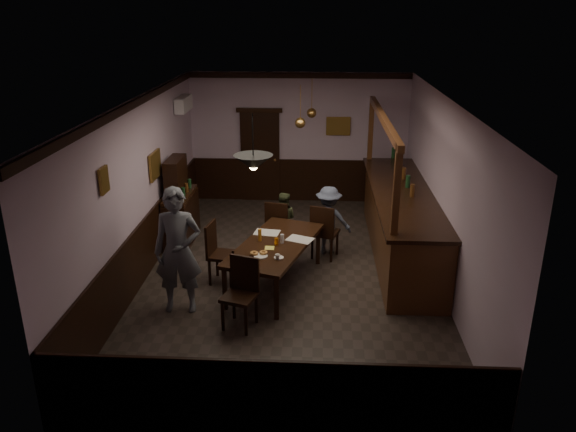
# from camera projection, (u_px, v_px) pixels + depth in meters

# --- Properties ---
(room) EXTENTS (5.01, 8.01, 3.01)m
(room) POSITION_uv_depth(u_px,v_px,m) (290.00, 192.00, 9.22)
(room) COLOR #2D2621
(room) RESTS_ON ground
(dining_table) EXTENTS (1.61, 2.40, 0.75)m
(dining_table) POSITION_uv_depth(u_px,v_px,m) (275.00, 247.00, 9.15)
(dining_table) COLOR black
(dining_table) RESTS_ON ground
(chair_far_left) EXTENTS (0.51, 0.51, 1.01)m
(chair_far_left) POSITION_uv_depth(u_px,v_px,m) (278.00, 224.00, 10.45)
(chair_far_left) COLOR black
(chair_far_left) RESTS_ON ground
(chair_far_right) EXTENTS (0.57, 0.57, 1.04)m
(chair_far_right) POSITION_uv_depth(u_px,v_px,m) (324.00, 230.00, 10.15)
(chair_far_right) COLOR black
(chair_far_right) RESTS_ON ground
(chair_near) EXTENTS (0.56, 0.56, 1.03)m
(chair_near) POSITION_uv_depth(u_px,v_px,m) (242.00, 289.00, 8.03)
(chair_near) COLOR black
(chair_near) RESTS_ON ground
(chair_side) EXTENTS (0.52, 0.52, 1.04)m
(chair_side) POSITION_uv_depth(u_px,v_px,m) (218.00, 250.00, 9.30)
(chair_side) COLOR black
(chair_side) RESTS_ON ground
(person_standing) EXTENTS (0.74, 0.51, 1.94)m
(person_standing) POSITION_uv_depth(u_px,v_px,m) (178.00, 251.00, 8.29)
(person_standing) COLOR slate
(person_standing) RESTS_ON ground
(person_seated_left) EXTENTS (0.56, 0.46, 1.09)m
(person_seated_left) POSITION_uv_depth(u_px,v_px,m) (283.00, 220.00, 10.70)
(person_seated_left) COLOR #454E2F
(person_seated_left) RESTS_ON ground
(person_seated_right) EXTENTS (0.87, 0.54, 1.30)m
(person_seated_right) POSITION_uv_depth(u_px,v_px,m) (328.00, 220.00, 10.37)
(person_seated_right) COLOR #4C556D
(person_seated_right) RESTS_ON ground
(newspaper_left) EXTENTS (0.46, 0.36, 0.01)m
(newspaper_left) POSITION_uv_depth(u_px,v_px,m) (267.00, 233.00, 9.54)
(newspaper_left) COLOR silver
(newspaper_left) RESTS_ON dining_table
(newspaper_right) EXTENTS (0.50, 0.44, 0.01)m
(newspaper_right) POSITION_uv_depth(u_px,v_px,m) (300.00, 239.00, 9.26)
(newspaper_right) COLOR silver
(newspaper_right) RESTS_ON dining_table
(napkin) EXTENTS (0.19, 0.19, 0.00)m
(napkin) POSITION_uv_depth(u_px,v_px,m) (270.00, 248.00, 8.94)
(napkin) COLOR #E4DE54
(napkin) RESTS_ON dining_table
(saucer) EXTENTS (0.15, 0.15, 0.01)m
(saucer) POSITION_uv_depth(u_px,v_px,m) (279.00, 257.00, 8.59)
(saucer) COLOR white
(saucer) RESTS_ON dining_table
(coffee_cup) EXTENTS (0.10, 0.10, 0.07)m
(coffee_cup) POSITION_uv_depth(u_px,v_px,m) (278.00, 257.00, 8.51)
(coffee_cup) COLOR white
(coffee_cup) RESTS_ON saucer
(pastry_plate) EXTENTS (0.22, 0.22, 0.01)m
(pastry_plate) POSITION_uv_depth(u_px,v_px,m) (261.00, 256.00, 8.64)
(pastry_plate) COLOR white
(pastry_plate) RESTS_ON dining_table
(pastry_ring_a) EXTENTS (0.13, 0.13, 0.04)m
(pastry_ring_a) POSITION_uv_depth(u_px,v_px,m) (254.00, 253.00, 8.67)
(pastry_ring_a) COLOR #C68C47
(pastry_ring_a) RESTS_ON pastry_plate
(pastry_ring_b) EXTENTS (0.13, 0.13, 0.04)m
(pastry_ring_b) POSITION_uv_depth(u_px,v_px,m) (263.00, 252.00, 8.69)
(pastry_ring_b) COLOR #C68C47
(pastry_ring_b) RESTS_ON pastry_plate
(soda_can) EXTENTS (0.07, 0.07, 0.12)m
(soda_can) POSITION_uv_depth(u_px,v_px,m) (276.00, 242.00, 9.03)
(soda_can) COLOR orange
(soda_can) RESTS_ON dining_table
(beer_glass) EXTENTS (0.06, 0.06, 0.20)m
(beer_glass) POSITION_uv_depth(u_px,v_px,m) (260.00, 235.00, 9.19)
(beer_glass) COLOR #BF721E
(beer_glass) RESTS_ON dining_table
(water_glass) EXTENTS (0.06, 0.06, 0.15)m
(water_glass) POSITION_uv_depth(u_px,v_px,m) (282.00, 239.00, 9.10)
(water_glass) COLOR silver
(water_glass) RESTS_ON dining_table
(pepper_mill) EXTENTS (0.04, 0.04, 0.14)m
(pepper_mill) POSITION_uv_depth(u_px,v_px,m) (233.00, 255.00, 8.53)
(pepper_mill) COLOR black
(pepper_mill) RESTS_ON dining_table
(sideboard) EXTENTS (0.45, 1.27, 1.68)m
(sideboard) POSITION_uv_depth(u_px,v_px,m) (180.00, 209.00, 10.89)
(sideboard) COLOR black
(sideboard) RESTS_ON ground
(bar_counter) EXTENTS (1.08, 4.63, 2.59)m
(bar_counter) POSITION_uv_depth(u_px,v_px,m) (401.00, 221.00, 10.32)
(bar_counter) COLOR #4B2614
(bar_counter) RESTS_ON ground
(door_back) EXTENTS (0.90, 0.06, 2.10)m
(door_back) POSITION_uv_depth(u_px,v_px,m) (260.00, 157.00, 13.11)
(door_back) COLOR black
(door_back) RESTS_ON ground
(ac_unit) EXTENTS (0.20, 0.85, 0.30)m
(ac_unit) POSITION_uv_depth(u_px,v_px,m) (184.00, 104.00, 11.71)
(ac_unit) COLOR white
(ac_unit) RESTS_ON ground
(picture_left_small) EXTENTS (0.04, 0.28, 0.36)m
(picture_left_small) POSITION_uv_depth(u_px,v_px,m) (104.00, 180.00, 7.61)
(picture_left_small) COLOR olive
(picture_left_small) RESTS_ON ground
(picture_left_large) EXTENTS (0.04, 0.62, 0.48)m
(picture_left_large) POSITION_uv_depth(u_px,v_px,m) (155.00, 165.00, 10.01)
(picture_left_large) COLOR olive
(picture_left_large) RESTS_ON ground
(picture_back) EXTENTS (0.55, 0.04, 0.42)m
(picture_back) POSITION_uv_depth(u_px,v_px,m) (338.00, 126.00, 12.77)
(picture_back) COLOR olive
(picture_back) RESTS_ON ground
(pendant_iron) EXTENTS (0.56, 0.56, 0.81)m
(pendant_iron) POSITION_uv_depth(u_px,v_px,m) (253.00, 163.00, 7.87)
(pendant_iron) COLOR black
(pendant_iron) RESTS_ON ground
(pendant_brass_mid) EXTENTS (0.20, 0.20, 0.81)m
(pendant_brass_mid) POSITION_uv_depth(u_px,v_px,m) (300.00, 123.00, 10.57)
(pendant_brass_mid) COLOR #BF8C3F
(pendant_brass_mid) RESTS_ON ground
(pendant_brass_far) EXTENTS (0.20, 0.20, 0.81)m
(pendant_brass_far) POSITION_uv_depth(u_px,v_px,m) (312.00, 113.00, 11.55)
(pendant_brass_far) COLOR #BF8C3F
(pendant_brass_far) RESTS_ON ground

